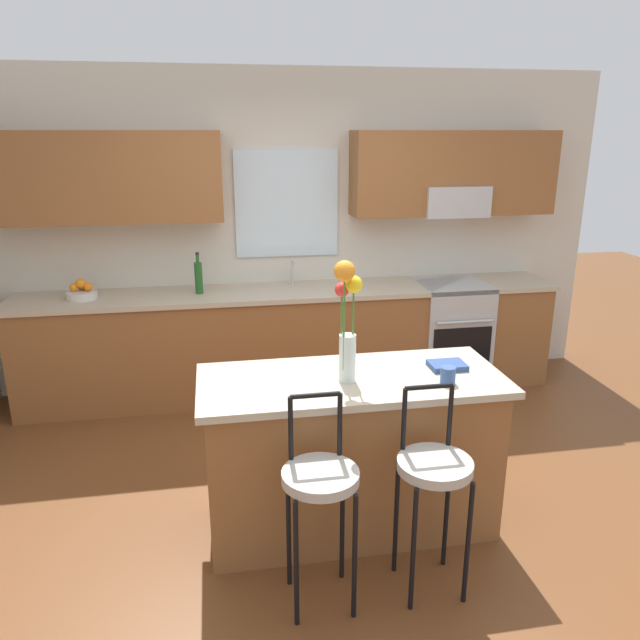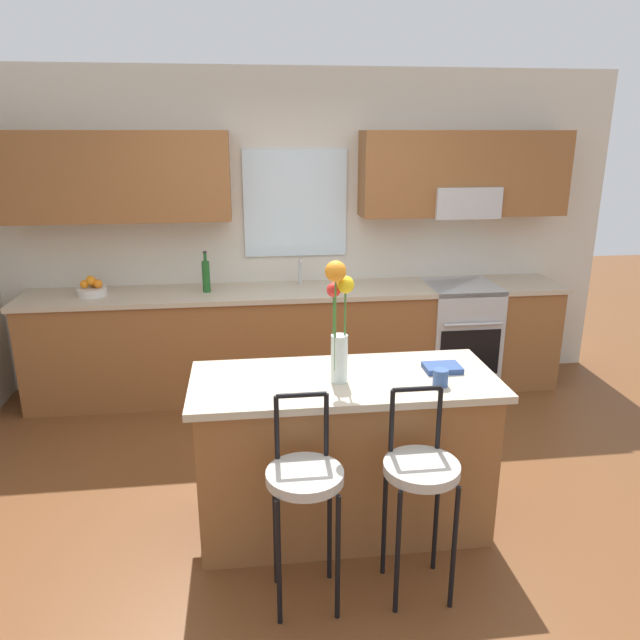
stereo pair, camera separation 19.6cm
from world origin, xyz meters
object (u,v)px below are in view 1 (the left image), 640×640
at_px(kitchen_island, 351,452).
at_px(bottle_olive_oil, 199,277).
at_px(oven_range, 449,333).
at_px(mug_ceramic, 448,375).
at_px(fruit_bowl_oranges, 82,292).
at_px(bar_stool_near, 320,485).
at_px(cookbook, 447,365).
at_px(bar_stool_middle, 434,474).
at_px(flower_vase, 347,317).

height_order(kitchen_island, bottle_olive_oil, bottle_olive_oil).
xyz_separation_m(kitchen_island, bottle_olive_oil, (-0.83, 1.95, 0.59)).
xyz_separation_m(oven_range, mug_ceramic, (-0.87, -2.09, 0.51)).
xyz_separation_m(kitchen_island, fruit_bowl_oranges, (-1.75, 1.96, 0.51)).
xyz_separation_m(bar_stool_near, cookbook, (0.83, 0.60, 0.30)).
relative_size(kitchen_island, bar_stool_near, 1.59).
xyz_separation_m(bar_stool_middle, flower_vase, (-0.32, 0.51, 0.65)).
bearing_deg(bottle_olive_oil, bar_stool_middle, -66.25).
distance_m(kitchen_island, bar_stool_middle, 0.65).
height_order(mug_ceramic, cookbook, mug_ceramic).
bearing_deg(kitchen_island, mug_ceramic, -19.15).
xyz_separation_m(bar_stool_middle, bottle_olive_oil, (-1.11, 2.52, 0.42)).
xyz_separation_m(kitchen_island, mug_ceramic, (0.48, -0.17, 0.50)).
bearing_deg(flower_vase, cookbook, 8.03).
height_order(kitchen_island, bar_stool_near, bar_stool_near).
xyz_separation_m(oven_range, flower_vase, (-1.39, -1.98, 0.82)).
bearing_deg(bottle_olive_oil, flower_vase, -68.50).
bearing_deg(cookbook, flower_vase, -171.97).
height_order(oven_range, bar_stool_middle, bar_stool_middle).
distance_m(oven_range, bar_stool_middle, 2.72).
relative_size(bar_stool_middle, mug_ceramic, 11.58).
height_order(bar_stool_middle, flower_vase, flower_vase).
bearing_deg(kitchen_island, bar_stool_middle, -63.96).
bearing_deg(bottle_olive_oil, kitchen_island, -66.92).
bearing_deg(mug_ceramic, fruit_bowl_oranges, 136.38).
bearing_deg(kitchen_island, bar_stool_near, -116.04).
bearing_deg(bottle_olive_oil, fruit_bowl_oranges, 179.72).
relative_size(kitchen_island, mug_ceramic, 18.45).
xyz_separation_m(oven_range, bar_stool_near, (-1.63, -2.49, 0.18)).
bearing_deg(bar_stool_middle, mug_ceramic, 62.59).
bearing_deg(kitchen_island, oven_range, 54.97).
bearing_deg(cookbook, mug_ceramic, -110.86).
distance_m(fruit_bowl_oranges, bottle_olive_oil, 0.92).
relative_size(cookbook, bottle_olive_oil, 0.59).
distance_m(bar_stool_middle, bottle_olive_oil, 2.78).
distance_m(bar_stool_near, bar_stool_middle, 0.55).
relative_size(mug_ceramic, cookbook, 0.45).
xyz_separation_m(bar_stool_near, flower_vase, (0.23, 0.51, 0.65)).
height_order(kitchen_island, mug_ceramic, mug_ceramic).
relative_size(bar_stool_near, bar_stool_middle, 1.00).
distance_m(bar_stool_near, mug_ceramic, 0.91).
relative_size(oven_range, bar_stool_near, 0.88).
xyz_separation_m(cookbook, fruit_bowl_oranges, (-2.31, 1.92, 0.04)).
relative_size(flower_vase, bottle_olive_oil, 1.95).
height_order(kitchen_island, flower_vase, flower_vase).
bearing_deg(fruit_bowl_oranges, flower_vase, -49.65).
distance_m(oven_range, bottle_olive_oil, 2.26).
xyz_separation_m(mug_ceramic, fruit_bowl_oranges, (-2.23, 2.12, 0.01)).
height_order(bar_stool_near, fruit_bowl_oranges, fruit_bowl_oranges).
xyz_separation_m(bar_stool_near, bottle_olive_oil, (-0.56, 2.52, 0.42)).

